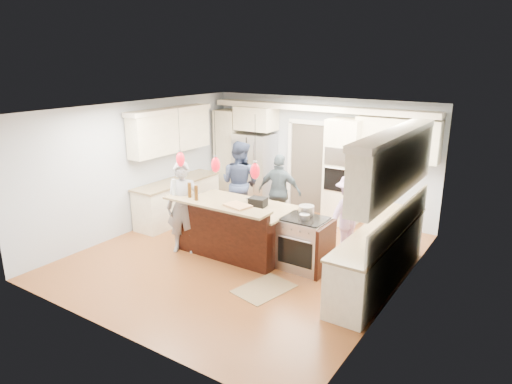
% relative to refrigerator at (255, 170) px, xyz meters
% --- Properties ---
extents(ground_plane, '(6.00, 6.00, 0.00)m').
position_rel_refrigerator_xyz_m(ground_plane, '(1.55, -2.64, -0.90)').
color(ground_plane, '#995A2A').
rests_on(ground_plane, ground).
extents(room_shell, '(5.54, 6.04, 2.72)m').
position_rel_refrigerator_xyz_m(room_shell, '(1.55, -2.64, 0.92)').
color(room_shell, '#B2BCC6').
rests_on(room_shell, ground).
extents(refrigerator, '(0.90, 0.70, 1.80)m').
position_rel_refrigerator_xyz_m(refrigerator, '(0.00, 0.00, 0.00)').
color(refrigerator, '#B7B7BC').
rests_on(refrigerator, ground).
extents(oven_column, '(0.72, 0.69, 2.30)m').
position_rel_refrigerator_xyz_m(oven_column, '(2.30, 0.03, 0.25)').
color(oven_column, '#F6EDC8').
rests_on(oven_column, ground).
extents(back_upper_cabinets, '(5.30, 0.61, 2.54)m').
position_rel_refrigerator_xyz_m(back_upper_cabinets, '(0.80, 0.12, 0.77)').
color(back_upper_cabinets, '#F6EDC8').
rests_on(back_upper_cabinets, ground).
extents(right_counter_run, '(0.64, 3.10, 2.51)m').
position_rel_refrigerator_xyz_m(right_counter_run, '(3.99, -2.34, 0.16)').
color(right_counter_run, '#F6EDC8').
rests_on(right_counter_run, ground).
extents(left_cabinets, '(0.64, 2.30, 2.51)m').
position_rel_refrigerator_xyz_m(left_cabinets, '(-0.89, -1.84, 0.16)').
color(left_cabinets, '#F6EDC8').
rests_on(left_cabinets, ground).
extents(kitchen_island, '(2.10, 1.46, 1.12)m').
position_rel_refrigerator_xyz_m(kitchen_island, '(1.30, -2.57, -0.41)').
color(kitchen_island, black).
rests_on(kitchen_island, ground).
extents(island_range, '(0.82, 0.71, 0.92)m').
position_rel_refrigerator_xyz_m(island_range, '(2.71, -2.49, -0.44)').
color(island_range, '#B7B7BC').
rests_on(island_range, ground).
extents(pendant_lights, '(1.75, 0.15, 1.03)m').
position_rel_refrigerator_xyz_m(pendant_lights, '(1.30, -3.15, 0.90)').
color(pendant_lights, black).
rests_on(pendant_lights, ground).
extents(person_bar_end, '(0.75, 0.66, 1.74)m').
position_rel_refrigerator_xyz_m(person_bar_end, '(0.46, -3.09, -0.03)').
color(person_bar_end, gray).
rests_on(person_bar_end, ground).
extents(person_far_left, '(0.91, 0.71, 1.84)m').
position_rel_refrigerator_xyz_m(person_far_left, '(0.45, -1.26, 0.02)').
color(person_far_left, '#2B3654').
rests_on(person_far_left, ground).
extents(person_far_right, '(1.00, 0.56, 1.62)m').
position_rel_refrigerator_xyz_m(person_far_right, '(1.32, -1.04, -0.09)').
color(person_far_right, '#41525B').
rests_on(person_far_right, ground).
extents(person_range_side, '(0.88, 1.15, 1.56)m').
position_rel_refrigerator_xyz_m(person_range_side, '(3.15, -1.61, -0.12)').
color(person_range_side, '#B58FC0').
rests_on(person_range_side, ground).
extents(floor_rug, '(0.82, 1.04, 0.01)m').
position_rel_refrigerator_xyz_m(floor_rug, '(2.52, -3.53, -0.89)').
color(floor_rug, olive).
rests_on(floor_rug, ground).
extents(water_bottle, '(0.08, 0.08, 0.30)m').
position_rel_refrigerator_xyz_m(water_bottle, '(0.35, -3.20, 0.37)').
color(water_bottle, silver).
rests_on(water_bottle, kitchen_island).
extents(beer_bottle_a, '(0.07, 0.07, 0.26)m').
position_rel_refrigerator_xyz_m(beer_bottle_a, '(0.46, -3.13, 0.35)').
color(beer_bottle_a, '#482B0C').
rests_on(beer_bottle_a, kitchen_island).
extents(beer_bottle_b, '(0.09, 0.09, 0.27)m').
position_rel_refrigerator_xyz_m(beer_bottle_b, '(0.90, -3.22, 0.35)').
color(beer_bottle_b, '#482B0C').
rests_on(beer_bottle_b, kitchen_island).
extents(beer_bottle_c, '(0.07, 0.07, 0.27)m').
position_rel_refrigerator_xyz_m(beer_bottle_c, '(0.68, -3.15, 0.36)').
color(beer_bottle_c, '#482B0C').
rests_on(beer_bottle_c, kitchen_island).
extents(drink_can, '(0.08, 0.08, 0.12)m').
position_rel_refrigerator_xyz_m(drink_can, '(0.81, -3.15, 0.28)').
color(drink_can, '#B7B7BC').
rests_on(drink_can, kitchen_island).
extents(cutting_board, '(0.49, 0.39, 0.03)m').
position_rel_refrigerator_xyz_m(cutting_board, '(1.72, -3.11, 0.24)').
color(cutting_board, tan).
rests_on(cutting_board, kitchen_island).
extents(pot_large, '(0.27, 0.27, 0.16)m').
position_rel_refrigerator_xyz_m(pot_large, '(2.61, -2.31, 0.10)').
color(pot_large, '#B7B7BC').
rests_on(pot_large, island_range).
extents(pot_small, '(0.18, 0.18, 0.09)m').
position_rel_refrigerator_xyz_m(pot_small, '(2.70, -2.55, 0.07)').
color(pot_small, '#B7B7BC').
rests_on(pot_small, island_range).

